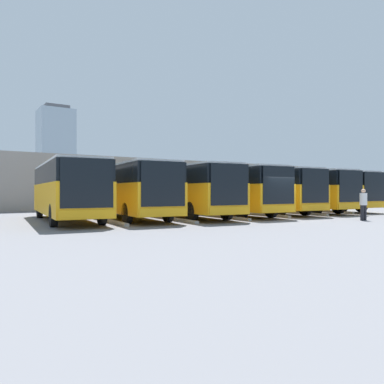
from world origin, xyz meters
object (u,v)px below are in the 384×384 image
(bus_2, at_px, (262,190))
(bus_4, at_px, (184,189))
(bus_6, at_px, (67,189))
(bus_1, at_px, (295,190))
(bus_0, at_px, (319,190))
(bus_5, at_px, (129,189))
(pedestrian, at_px, (363,203))
(bus_3, at_px, (227,189))

(bus_2, height_order, bus_4, same)
(bus_6, bearing_deg, bus_1, -176.19)
(bus_0, xyz_separation_m, bus_5, (17.95, 0.36, 0.00))
(bus_4, xyz_separation_m, bus_6, (7.18, -0.79, 0.00))
(bus_5, xyz_separation_m, pedestrian, (-10.90, 8.36, -0.83))
(bus_0, bearing_deg, bus_5, 6.27)
(bus_6, xyz_separation_m, pedestrian, (-14.49, 8.61, -0.83))
(bus_6, bearing_deg, bus_3, -178.78)
(bus_2, bearing_deg, bus_0, -171.04)
(bus_6, bearing_deg, bus_5, -178.96)
(bus_0, height_order, bus_6, same)
(bus_3, height_order, bus_4, same)
(bus_5, bearing_deg, bus_1, -175.50)
(bus_3, bearing_deg, bus_4, 5.93)
(bus_1, xyz_separation_m, pedestrian, (3.46, 8.20, -0.83))
(bus_6, relative_size, pedestrian, 6.07)
(bus_5, bearing_deg, bus_3, -178.69)
(bus_1, xyz_separation_m, bus_4, (10.77, 0.37, 0.00))
(pedestrian, bearing_deg, bus_5, -33.76)
(bus_0, distance_m, bus_1, 3.63)
(bus_4, xyz_separation_m, pedestrian, (-7.31, 7.83, -0.83))
(bus_2, distance_m, bus_4, 7.19)
(bus_5, bearing_deg, bus_4, 176.73)
(bus_2, relative_size, bus_3, 1.00)
(bus_0, distance_m, pedestrian, 11.24)
(bus_0, relative_size, bus_3, 1.00)
(bus_1, relative_size, bus_2, 1.00)
(bus_0, relative_size, bus_6, 1.00)
(bus_2, height_order, bus_6, same)
(bus_0, xyz_separation_m, bus_4, (14.36, 0.89, 0.00))
(bus_3, height_order, bus_5, same)
(bus_5, xyz_separation_m, bus_6, (3.59, -0.26, 0.00))
(bus_0, relative_size, bus_4, 1.00)
(bus_0, distance_m, bus_2, 7.19)
(bus_2, xyz_separation_m, bus_5, (10.77, -0.12, 0.00))
(bus_3, height_order, bus_6, same)
(bus_5, bearing_deg, bus_0, -173.73)
(bus_0, distance_m, bus_4, 14.38)
(bus_0, height_order, bus_1, same)
(bus_2, bearing_deg, bus_6, 3.61)
(bus_4, relative_size, bus_5, 1.00)
(bus_1, distance_m, bus_2, 3.59)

